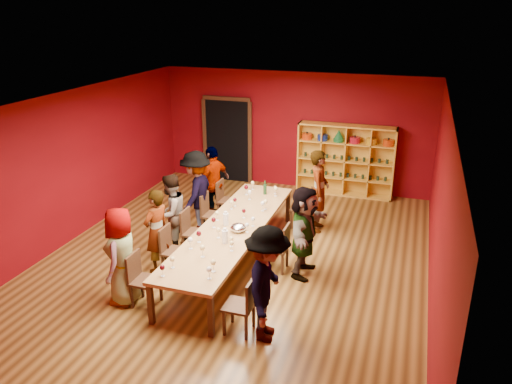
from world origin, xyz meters
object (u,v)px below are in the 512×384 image
tasting_table (232,229)px  person_left_1 (157,231)px  person_left_4 (213,182)px  wine_bottle (265,189)px  spittoon_bowl (238,228)px  chair_person_left_1 (171,248)px  chair_person_left_0 (140,277)px  chair_person_left_2 (191,229)px  person_left_0 (122,256)px  person_left_3 (196,193)px  person_left_2 (171,213)px  person_right_4 (319,191)px  chair_person_right_4 (305,206)px  chair_person_right_2 (280,245)px  shelving_unit (346,157)px  chair_person_left_3 (210,212)px  person_right_2 (304,231)px  chair_person_left_4 (225,198)px  person_right_0 (267,284)px  chair_person_right_0 (244,303)px

tasting_table → person_left_1: (-1.18, -0.68, 0.08)m
person_left_4 → wine_bottle: (1.25, -0.13, 0.03)m
spittoon_bowl → chair_person_left_1: bearing=-154.4°
chair_person_left_0 → chair_person_left_2: same height
person_left_0 → person_left_3: 2.78m
person_left_2 → person_right_4: 3.12m
chair_person_right_4 → spittoon_bowl: bearing=-109.0°
chair_person_right_2 → spittoon_bowl: bearing=-165.7°
person_left_3 → person_right_4: (2.39, 0.93, -0.01)m
person_left_3 → shelving_unit: bearing=138.8°
chair_person_left_3 → person_left_3: person_left_3 is taller
wine_bottle → chair_person_left_3: bearing=-143.7°
person_left_2 → person_right_2: bearing=102.7°
chair_person_left_1 → person_right_2: bearing=17.4°
chair_person_left_0 → chair_person_left_1: (0.00, 1.05, 0.00)m
chair_person_left_0 → person_right_2: person_right_2 is taller
chair_person_left_1 → chair_person_right_4: bearing=55.6°
chair_person_right_2 → person_left_0: bearing=-140.4°
chair_person_left_4 → spittoon_bowl: 2.35m
person_left_0 → chair_person_right_4: (2.13, 3.71, -0.32)m
person_left_1 → chair_person_left_3: person_left_1 is taller
person_left_1 → chair_person_right_2: bearing=123.5°
chair_person_right_2 → person_left_4: bearing=138.0°
shelving_unit → person_left_2: bearing=-123.0°
person_left_0 → person_right_2: (2.56, 1.76, 0.02)m
chair_person_left_0 → spittoon_bowl: (1.09, 1.57, 0.32)m
person_left_3 → chair_person_left_4: bearing=158.8°
chair_person_left_0 → person_left_3: person_left_3 is taller
tasting_table → person_right_0: (1.26, -1.92, 0.17)m
chair_person_left_3 → chair_person_right_2: same height
shelving_unit → chair_person_left_0: 6.49m
chair_person_left_2 → person_right_0: 3.01m
person_left_1 → chair_person_left_3: (0.27, 1.73, -0.29)m
shelving_unit → person_right_4: 2.35m
chair_person_right_4 → spittoon_bowl: size_ratio=3.08×
shelving_unit → chair_person_right_4: (-0.49, -2.34, -0.49)m
person_left_4 → chair_person_right_4: person_left_4 is taller
shelving_unit → wine_bottle: shelving_unit is taller
chair_person_left_2 → chair_person_left_3: 0.92m
chair_person_left_0 → person_right_2: bearing=38.0°
chair_person_right_2 → person_right_4: bearing=81.6°
person_left_0 → chair_person_left_3: 2.82m
person_left_0 → person_right_2: size_ratio=0.97×
shelving_unit → person_left_2: (-2.71, -4.18, -0.20)m
chair_person_left_4 → spittoon_bowl: (1.09, -2.06, 0.32)m
person_right_4 → spittoon_bowl: size_ratio=6.11×
chair_person_right_0 → chair_person_right_2: (0.00, 1.95, 0.00)m
chair_person_left_1 → person_left_1: (-0.27, 0.00, 0.29)m
person_left_0 → chair_person_left_2: bearing=160.4°
chair_person_right_2 → chair_person_left_4: bearing=134.2°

